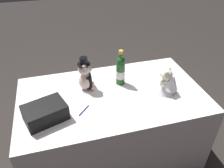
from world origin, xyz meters
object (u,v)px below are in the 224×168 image
signing_pen (84,111)px  teddy_bear_groom (86,76)px  champagne_bottle (120,70)px  teddy_bear_bride (167,83)px  gift_case_black (45,112)px

signing_pen → teddy_bear_groom: bearing=-104.7°
signing_pen → champagne_bottle: bearing=-143.2°
champagne_bottle → signing_pen: bearing=36.8°
teddy_bear_groom → teddy_bear_bride: size_ratio=1.35×
champagne_bottle → teddy_bear_groom: bearing=-0.0°
teddy_bear_groom → gift_case_black: 0.45m
champagne_bottle → gift_case_black: 0.70m
teddy_bear_groom → champagne_bottle: champagne_bottle is taller
teddy_bear_groom → gift_case_black: size_ratio=0.88×
signing_pen → teddy_bear_bride: bearing=-175.8°
teddy_bear_groom → gift_case_black: teddy_bear_groom is taller
teddy_bear_groom → signing_pen: teddy_bear_groom is taller
teddy_bear_bride → champagne_bottle: (0.32, -0.23, 0.04)m
teddy_bear_bride → signing_pen: bearing=4.2°
teddy_bear_groom → teddy_bear_bride: bearing=160.0°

